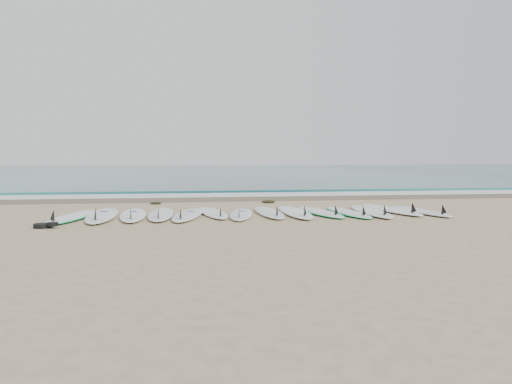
{
  "coord_description": "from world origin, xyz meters",
  "views": [
    {
      "loc": [
        -1.59,
        -11.0,
        1.31
      ],
      "look_at": [
        0.25,
        1.51,
        0.4
      ],
      "focal_mm": 35.0,
      "sensor_mm": 36.0,
      "label": 1
    }
  ],
  "objects": [
    {
      "name": "surfboard_0",
      "position": [
        -3.91,
        -0.22,
        0.05
      ],
      "size": [
        1.02,
        2.63,
        0.33
      ],
      "rotation": [
        0.0,
        0.0,
        -0.16
      ],
      "color": "white",
      "rests_on": "ground"
    },
    {
      "name": "surfboard_8",
      "position": [
        0.91,
        -0.09,
        0.06
      ],
      "size": [
        0.61,
        2.73,
        0.35
      ],
      "rotation": [
        0.0,
        0.0,
        -0.02
      ],
      "color": "white",
      "rests_on": "ground"
    },
    {
      "name": "surfboard_10",
      "position": [
        2.11,
        -0.22,
        0.04
      ],
      "size": [
        0.7,
        2.39,
        0.3
      ],
      "rotation": [
        0.0,
        0.0,
        0.06
      ],
      "color": "white",
      "rests_on": "ground"
    },
    {
      "name": "wet_sand_band",
      "position": [
        0.0,
        4.1,
        0.01
      ],
      "size": [
        120.0,
        1.8,
        0.01
      ],
      "primitive_type": "cube",
      "color": "brown",
      "rests_on": "ground"
    },
    {
      "name": "foam_band",
      "position": [
        0.0,
        5.5,
        0.02
      ],
      "size": [
        120.0,
        1.4,
        0.04
      ],
      "primitive_type": "cube",
      "color": "silver",
      "rests_on": "ground"
    },
    {
      "name": "seaweed_far",
      "position": [
        0.78,
        2.73,
        0.04
      ],
      "size": [
        0.4,
        0.31,
        0.08
      ],
      "primitive_type": "ellipsoid",
      "color": "black",
      "rests_on": "ground"
    },
    {
      "name": "surfboard_6",
      "position": [
        -0.34,
        -0.23,
        0.05
      ],
      "size": [
        0.87,
        2.39,
        0.3
      ],
      "rotation": [
        0.0,
        0.0,
        -0.17
      ],
      "color": "white",
      "rests_on": "ground"
    },
    {
      "name": "surfboard_3",
      "position": [
        -2.08,
        -0.05,
        0.06
      ],
      "size": [
        0.58,
        2.63,
        0.34
      ],
      "rotation": [
        0.0,
        0.0,
        -0.01
      ],
      "color": "silver",
      "rests_on": "ground"
    },
    {
      "name": "surfboard_7",
      "position": [
        0.33,
        -0.01,
        0.06
      ],
      "size": [
        0.56,
        2.55,
        0.33
      ],
      "rotation": [
        0.0,
        0.0,
        0.01
      ],
      "color": "silver",
      "rests_on": "ground"
    },
    {
      "name": "seaweed_near",
      "position": [
        -2.33,
        2.82,
        0.03
      ],
      "size": [
        0.32,
        0.25,
        0.06
      ],
      "primitive_type": "ellipsoid",
      "color": "black",
      "rests_on": "ground"
    },
    {
      "name": "surfboard_5",
      "position": [
        -0.92,
        0.08,
        0.05
      ],
      "size": [
        0.75,
        2.42,
        0.3
      ],
      "rotation": [
        0.0,
        0.0,
        0.11
      ],
      "color": "white",
      "rests_on": "ground"
    },
    {
      "name": "surfboard_9",
      "position": [
        1.5,
        -0.04,
        0.05
      ],
      "size": [
        0.87,
        2.49,
        0.31
      ],
      "rotation": [
        0.0,
        0.0,
        0.12
      ],
      "color": "white",
      "rests_on": "ground"
    },
    {
      "name": "surfboard_12",
      "position": [
        3.27,
        0.1,
        0.06
      ],
      "size": [
        0.84,
        2.69,
        0.34
      ],
      "rotation": [
        0.0,
        0.0,
        0.11
      ],
      "color": "white",
      "rests_on": "ground"
    },
    {
      "name": "surfboard_4",
      "position": [
        -1.49,
        -0.21,
        0.06
      ],
      "size": [
        0.97,
        2.66,
        0.33
      ],
      "rotation": [
        0.0,
        0.0,
        -0.17
      ],
      "color": "white",
      "rests_on": "ground"
    },
    {
      "name": "leash_coil",
      "position": [
        -4.1,
        -1.5,
        0.05
      ],
      "size": [
        0.46,
        0.36,
        0.11
      ],
      "color": "black",
      "rests_on": "ground"
    },
    {
      "name": "ground",
      "position": [
        0.0,
        0.0,
        0.0
      ],
      "size": [
        120.0,
        120.0,
        0.0
      ],
      "primitive_type": "plane",
      "color": "tan"
    },
    {
      "name": "surfboard_11",
      "position": [
        2.65,
        -0.21,
        0.06
      ],
      "size": [
        0.72,
        2.67,
        0.34
      ],
      "rotation": [
        0.0,
        0.0,
        -0.07
      ],
      "color": "white",
      "rests_on": "ground"
    },
    {
      "name": "ocean",
      "position": [
        0.0,
        32.5,
        0.01
      ],
      "size": [
        120.0,
        55.0,
        0.03
      ],
      "primitive_type": "cube",
      "color": "#206064",
      "rests_on": "ground"
    },
    {
      "name": "surfboard_2",
      "position": [
        -2.66,
        -0.09,
        0.06
      ],
      "size": [
        0.68,
        2.67,
        0.34
      ],
      "rotation": [
        0.0,
        0.0,
        0.05
      ],
      "color": "white",
      "rests_on": "ground"
    },
    {
      "name": "surfboard_1",
      "position": [
        -3.3,
        -0.11,
        0.06
      ],
      "size": [
        0.7,
        2.91,
        0.37
      ],
      "rotation": [
        0.0,
        0.0,
        0.03
      ],
      "color": "white",
      "rests_on": "ground"
    },
    {
      "name": "wave_crest",
      "position": [
        0.0,
        7.0,
        0.05
      ],
      "size": [
        120.0,
        1.0,
        0.1
      ],
      "primitive_type": "cube",
      "color": "#206064",
      "rests_on": "ground"
    },
    {
      "name": "surfboard_13",
      "position": [
        3.85,
        -0.27,
        0.05
      ],
      "size": [
        0.71,
        2.44,
        0.31
      ],
      "rotation": [
        0.0,
        0.0,
        0.09
      ],
      "color": "white",
      "rests_on": "ground"
    }
  ]
}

